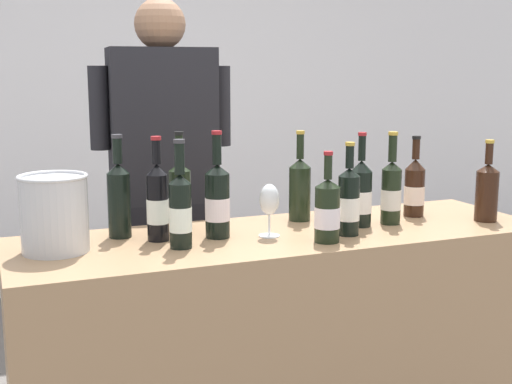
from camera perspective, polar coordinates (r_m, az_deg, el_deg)
wall_back at (r=4.80m, az=-10.56°, el=8.88°), size 8.00×0.10×2.80m
counter at (r=2.52m, az=2.35°, el=-13.81°), size 1.86×0.58×0.94m
wine_bottle_0 at (r=2.28m, az=-3.24°, el=-0.72°), size 0.08×0.08×0.36m
wine_bottle_1 at (r=2.67m, az=18.72°, el=0.11°), size 0.08×0.08×0.30m
wine_bottle_2 at (r=2.33m, az=7.74°, el=-0.79°), size 0.07×0.07×0.32m
wine_bottle_3 at (r=2.32m, az=-11.37°, el=-0.44°), size 0.08×0.08×0.35m
wine_bottle_4 at (r=2.16m, az=-6.32°, el=-1.47°), size 0.07×0.07×0.34m
wine_bottle_5 at (r=2.53m, az=11.21°, el=0.04°), size 0.07×0.07×0.34m
wine_bottle_6 at (r=2.26m, az=-8.22°, el=-0.84°), size 0.07×0.07×0.34m
wine_bottle_7 at (r=2.23m, az=5.97°, el=-1.57°), size 0.08×0.08×0.30m
wine_bottle_8 at (r=2.47m, az=8.74°, el=-0.16°), size 0.08×0.08×0.34m
wine_bottle_9 at (r=2.54m, az=3.68°, el=0.38°), size 0.08×0.08×0.34m
wine_bottle_10 at (r=2.69m, az=13.09°, el=0.35°), size 0.08×0.08×0.31m
wine_bottle_11 at (r=2.40m, az=-6.36°, el=-0.16°), size 0.08×0.08×0.35m
wine_glass at (r=2.29m, az=1.12°, el=-0.82°), size 0.07×0.07×0.18m
ice_bucket at (r=2.19m, az=-16.48°, el=-1.69°), size 0.21×0.21×0.24m
person_server at (r=2.94m, az=-7.64°, el=-2.11°), size 0.59×0.28×1.78m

